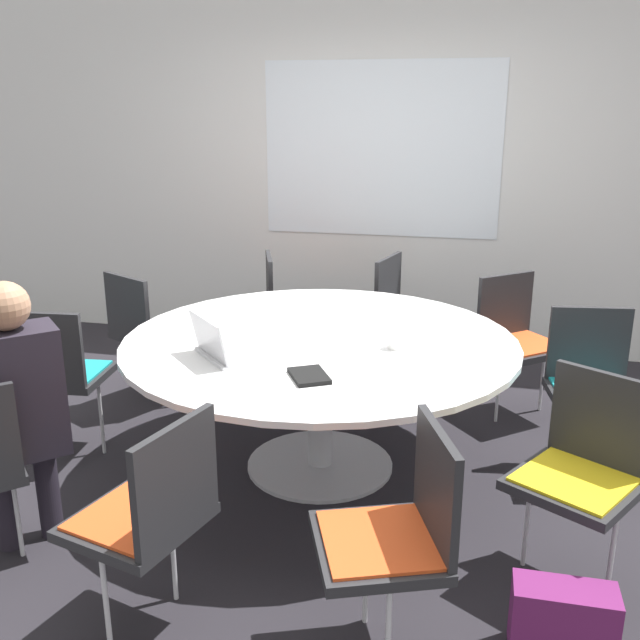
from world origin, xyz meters
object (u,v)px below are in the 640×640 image
Objects in this scene: chair_3 at (583,463)px; handbag at (563,622)px; chair_8 at (146,325)px; chair_2 at (398,526)px; coffee_cup at (396,340)px; chair_6 at (404,307)px; chair_5 at (517,333)px; person_0 at (16,399)px; spiral_notebook at (309,376)px; laptop at (221,347)px; chair_1 at (150,508)px; chair_7 at (288,303)px; chair_9 at (59,368)px; chair_4 at (592,378)px.

handbag is at bearing 111.90° from chair_3.
chair_2 is at bearing -18.00° from chair_8.
chair_2 is at bearing -82.43° from coffee_cup.
chair_5 is at bearing 75.10° from chair_6.
coffee_cup is (0.11, -1.45, 0.24)m from chair_6.
person_0 reaches higher than spiral_notebook.
spiral_notebook is at bearing -152.92° from laptop.
chair_1 is 1.03m from laptop.
coffee_cup is (1.46, 0.95, 0.05)m from person_0.
laptop reaches higher than spiral_notebook.
chair_8 is 3.02m from handbag.
chair_6 is 2.13× the size of laptop.
laptop reaches higher than chair_2.
chair_7 and chair_8 have the same top height.
chair_6 is (-0.94, 2.08, 0.00)m from chair_3.
chair_6 is at bearing 37.58° from chair_9.
chair_1 is at bearing -171.64° from handbag.
chair_7 is 1.68m from coffee_cup.
chair_1 is at bearing -114.41° from spiral_notebook.
chair_6 and chair_8 have the same top height.
chair_4 is 1.57m from chair_6.
chair_5 is 2.70m from chair_9.
chair_3 is at bearing 21.99° from chair_7.
handbag is (2.42, -1.76, -0.39)m from chair_8.
chair_8 is 0.71× the size of person_0.
person_0 is (-0.76, 0.36, 0.19)m from chair_1.
chair_5 is 1.00× the size of chair_8.
chair_5 reaches higher than spiral_notebook.
chair_3 is (0.67, 0.60, 0.00)m from chair_2.
chair_4 is at bearing 42.09° from chair_7.
chair_6 is (-1.09, 1.12, 0.00)m from chair_4.
chair_2 and chair_7 have the same top height.
handbag is (1.45, 0.21, -0.39)m from chair_1.
chair_7 is (-1.09, 2.60, 0.00)m from chair_2.
chair_6 is at bearing -65.61° from laptop.
chair_5 is 3.42× the size of spiral_notebook.
chair_2 is 0.92m from spiral_notebook.
chair_1 and chair_5 have the same top height.
laptop reaches higher than coffee_cup.
chair_3 is 1.67m from laptop.
chair_9 is 2.74m from handbag.
chair_5 is at bearing -32.58° from chair_2.
chair_5 is at bearing -51.13° from chair_3.
chair_1 is 1.68m from chair_3.
laptop is at bearing 153.17° from handbag.
chair_2 is 1.00× the size of chair_3.
chair_3 and chair_6 have the same top height.
chair_2 is 1.00× the size of chair_9.
chair_8 is (-2.51, 1.29, 0.00)m from chair_3.
chair_3 is 1.00× the size of chair_8.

